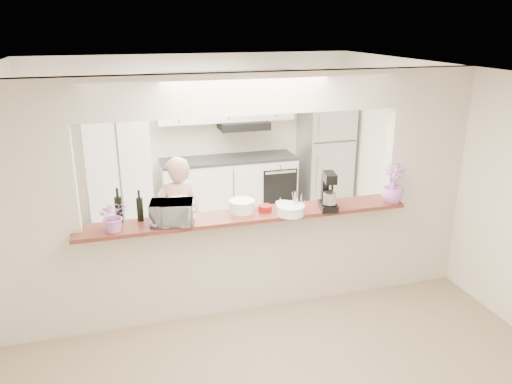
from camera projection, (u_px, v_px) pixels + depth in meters
name	position (u px, v px, depth m)	size (l,w,h in m)	color
floor	(246.00, 305.00, 5.47)	(6.00, 6.00, 0.00)	gray
tile_overlay	(217.00, 247.00, 6.88)	(5.00, 2.90, 0.01)	silver
partition	(245.00, 176.00, 4.99)	(5.00, 0.15, 2.50)	beige
bar_counter	(246.00, 258.00, 5.28)	(3.40, 0.38, 1.09)	beige
kitchen_cabinets	(188.00, 158.00, 7.58)	(3.15, 0.62, 2.25)	silver
refrigerator	(325.00, 157.00, 8.14)	(0.75, 0.70, 1.70)	#BCBCC1
flower_left	(114.00, 216.00, 4.61)	(0.28, 0.24, 0.31)	#CD6DC3
wine_bottle_a	(140.00, 209.00, 4.87)	(0.06, 0.06, 0.32)	black
wine_bottle_b	(119.00, 209.00, 4.81)	(0.07, 0.07, 0.36)	black
toaster_oven	(172.00, 213.00, 4.79)	(0.41, 0.28, 0.23)	#A6A5AA
serving_bowls	(178.00, 212.00, 4.83)	(0.30, 0.30, 0.22)	white
plate_stack_a	(242.00, 206.00, 5.12)	(0.27, 0.27, 0.12)	white
plate_stack_b	(291.00, 210.00, 5.04)	(0.29, 0.29, 0.10)	white
red_bowl	(265.00, 208.00, 5.13)	(0.14, 0.14, 0.07)	maroon
tan_bowl	(283.00, 206.00, 5.18)	(0.17, 0.17, 0.08)	tan
utensil_caddy	(292.00, 204.00, 5.07)	(0.25, 0.16, 0.23)	silver
stand_mixer	(328.00, 193.00, 5.16)	(0.22, 0.30, 0.40)	black
flower_right	(393.00, 184.00, 5.34)	(0.23, 0.23, 0.42)	#B96FCE
person	(179.00, 220.00, 5.80)	(0.55, 0.36, 1.51)	tan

